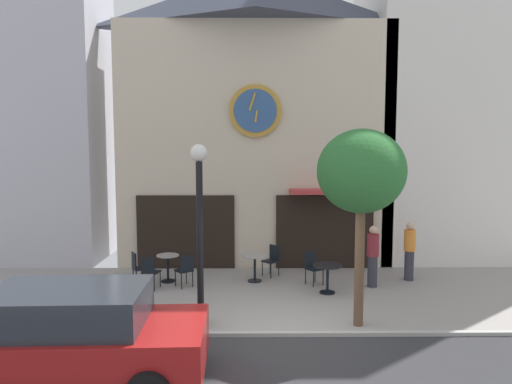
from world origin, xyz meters
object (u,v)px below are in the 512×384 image
cafe_chair_corner (312,265)px  cafe_chair_under_awning (185,268)px  parked_car_red (68,337)px  cafe_chair_outer (272,258)px  pedestrian_orange (409,250)px  cafe_chair_curbside (138,266)px  cafe_table_center (168,264)px  street_tree (361,173)px  street_lamp (200,235)px  cafe_table_rightmost (328,272)px  pedestrian_maroon (373,256)px  cafe_chair_right_end (150,270)px  cafe_table_near_curb (255,262)px

cafe_chair_corner → cafe_chair_under_awning: 3.48m
parked_car_red → cafe_chair_corner: bearing=49.5°
cafe_chair_outer → pedestrian_orange: 3.92m
cafe_chair_curbside → cafe_table_center: bearing=19.6°
cafe_chair_corner → pedestrian_orange: 2.84m
cafe_chair_outer → parked_car_red: (-3.50, -6.20, 0.23)m
street_tree → cafe_table_center: street_tree is taller
street_lamp → cafe_table_center: (-1.28, 3.20, -1.43)m
cafe_table_rightmost → pedestrian_maroon: (1.31, 0.53, 0.32)m
cafe_chair_outer → cafe_chair_under_awning: bearing=-154.7°
pedestrian_orange → parked_car_red: bearing=-142.3°
cafe_table_rightmost → parked_car_red: size_ratio=0.17×
cafe_chair_corner → pedestrian_maroon: bearing=-10.1°
street_lamp → parked_car_red: bearing=-126.9°
pedestrian_orange → cafe_chair_right_end: bearing=-173.5°
street_tree → cafe_chair_curbside: 6.72m
pedestrian_orange → street_tree: bearing=-123.7°
street_tree → pedestrian_maroon: 3.74m
cafe_chair_under_awning → pedestrian_maroon: size_ratio=0.54×
cafe_chair_right_end → cafe_table_rightmost: bearing=-4.2°
cafe_chair_outer → cafe_chair_right_end: 3.57m
cafe_chair_under_awning → cafe_table_rightmost: bearing=-7.9°
parked_car_red → cafe_chair_outer: bearing=60.6°
cafe_table_rightmost → cafe_chair_right_end: size_ratio=0.85×
street_lamp → pedestrian_maroon: (4.35, 2.66, -1.08)m
cafe_chair_curbside → cafe_chair_under_awning: bearing=-11.0°
cafe_chair_curbside → pedestrian_maroon: 6.42m
street_lamp → cafe_chair_corner: size_ratio=4.25×
street_lamp → cafe_chair_under_awning: bearing=105.0°
street_lamp → cafe_chair_curbside: bearing=125.2°
cafe_chair_curbside → cafe_table_near_curb: bearing=5.0°
cafe_table_rightmost → cafe_chair_curbside: (-5.10, 0.79, -0.02)m
pedestrian_maroon → street_lamp: bearing=-148.5°
street_lamp → cafe_table_rightmost: 3.97m
cafe_table_center → cafe_table_rightmost: size_ratio=1.01×
cafe_chair_under_awning → cafe_table_near_curb: bearing=16.2°
street_lamp → cafe_chair_outer: size_ratio=4.25×
street_tree → cafe_table_near_curb: (-2.17, 3.24, -2.69)m
cafe_table_center → cafe_table_near_curb: cafe_table_center is taller
street_lamp → cafe_chair_outer: (1.69, 3.79, -1.42)m
cafe_chair_curbside → cafe_table_rightmost: bearing=-8.7°
cafe_table_near_curb → cafe_chair_right_end: size_ratio=0.84×
cafe_table_near_curb → pedestrian_maroon: 3.24m
cafe_chair_under_awning → pedestrian_maroon: (5.06, 0.00, 0.33)m
pedestrian_maroon → cafe_chair_right_end: bearing=-178.2°
cafe_chair_right_end → cafe_chair_under_awning: bearing=11.4°
cafe_chair_outer → cafe_chair_curbside: size_ratio=1.00×
cafe_table_rightmost → cafe_chair_under_awning: bearing=172.1°
street_tree → cafe_chair_curbside: street_tree is taller
cafe_table_center → pedestrian_maroon: size_ratio=0.46×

